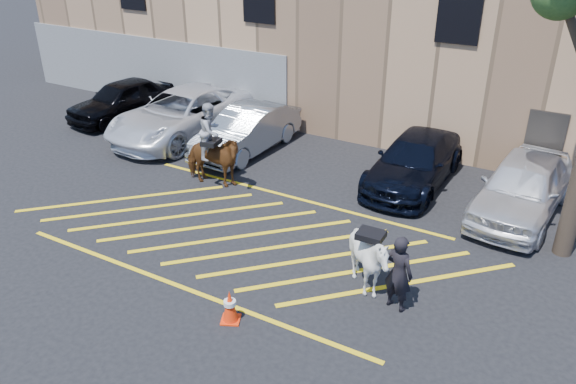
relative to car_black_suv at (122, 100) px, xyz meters
The scene contains 12 objects.
ground 10.48m from the car_black_suv, 28.16° to the right, with size 90.00×90.00×0.00m, color black.
car_black_suv is the anchor object (origin of this frame).
car_white_pickup 3.36m from the car_black_suv, ahead, with size 2.80×6.08×1.69m, color white.
car_silver_sedan 6.19m from the car_black_suv, ahead, with size 1.61×4.61×1.52m, color gray.
car_blue_suv 11.95m from the car_black_suv, ahead, with size 2.01×4.93×1.43m, color black.
car_white_suv 15.10m from the car_black_suv, ahead, with size 1.94×4.82×1.64m, color silver.
handler 14.85m from the car_black_suv, 24.04° to the right, with size 0.63×0.41×1.72m, color black.
warehouse 11.95m from the car_black_suv, 37.50° to the left, with size 32.42×10.20×7.30m.
hatching_zone 10.62m from the car_black_suv, 29.60° to the right, with size 12.60×5.12×0.01m.
mounted_bay 7.47m from the car_black_suv, 25.22° to the right, with size 2.05×1.15×2.57m.
saddled_white 14.08m from the car_black_suv, 24.40° to the right, with size 1.32×1.48×1.59m.
traffic_cone 13.51m from the car_black_suv, 36.92° to the right, with size 0.50×0.50×0.73m.
Camera 1 is at (7.06, -10.46, 7.49)m, focal length 35.00 mm.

